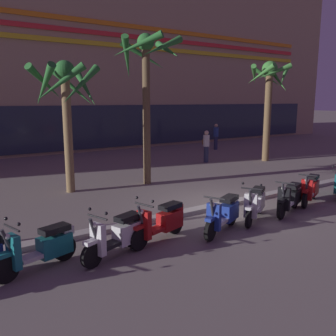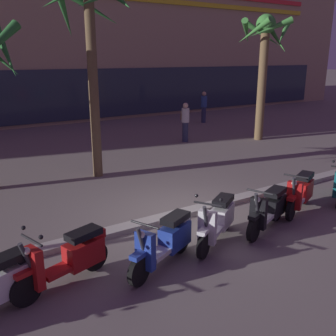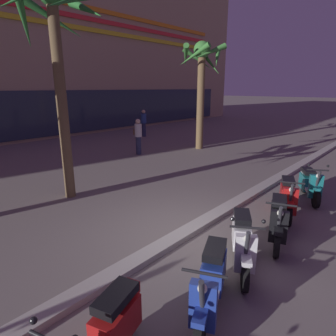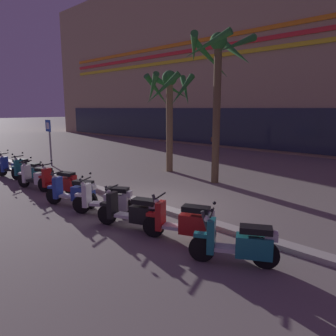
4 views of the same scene
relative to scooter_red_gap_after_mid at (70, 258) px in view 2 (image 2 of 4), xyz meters
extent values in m
plane|color=slate|center=(3.19, 1.27, -0.45)|extent=(200.00, 200.00, 0.00)
cube|color=#ADA89E|center=(3.19, 1.26, -0.39)|extent=(60.00, 0.36, 0.12)
cylinder|color=black|center=(-0.79, -0.05, -0.19)|extent=(0.52, 0.27, 0.52)
cube|color=white|center=(-1.00, -0.12, -0.02)|extent=(0.75, 0.53, 0.44)
cube|color=black|center=(-0.98, -0.12, 0.33)|extent=(0.67, 0.48, 0.12)
cube|color=black|center=(-0.72, -0.02, 0.23)|extent=(0.29, 0.27, 0.16)
cylinder|color=black|center=(-0.78, -0.24, -0.19)|extent=(0.53, 0.25, 0.52)
cylinder|color=black|center=(0.49, 0.15, -0.19)|extent=(0.53, 0.25, 0.52)
cube|color=red|center=(-0.19, -0.06, -0.13)|extent=(0.66, 0.44, 0.08)
cube|color=red|center=(0.28, 0.08, -0.03)|extent=(0.74, 0.50, 0.43)
cube|color=black|center=(0.30, 0.09, 0.32)|extent=(0.66, 0.46, 0.12)
cube|color=red|center=(-0.60, -0.18, 0.10)|extent=(0.23, 0.37, 0.66)
cube|color=red|center=(-0.78, -0.24, 0.10)|extent=(0.35, 0.25, 0.08)
cylinder|color=#333338|center=(-0.68, -0.21, 0.25)|extent=(0.29, 0.15, 0.69)
cylinder|color=black|center=(-0.60, -0.18, 0.57)|extent=(0.20, 0.55, 0.04)
sphere|color=white|center=(-0.70, -0.21, 0.43)|extent=(0.12, 0.12, 0.12)
cube|color=red|center=(0.57, 0.17, 0.22)|extent=(0.29, 0.26, 0.16)
sphere|color=black|center=(-0.51, -0.41, 0.69)|extent=(0.07, 0.07, 0.07)
sphere|color=black|center=(-0.65, 0.05, 0.69)|extent=(0.07, 0.07, 0.07)
cylinder|color=black|center=(0.92, -0.70, -0.19)|extent=(0.52, 0.30, 0.52)
cylinder|color=black|center=(2.13, -0.15, -0.19)|extent=(0.52, 0.30, 0.52)
cube|color=silver|center=(1.48, -0.45, -0.13)|extent=(0.66, 0.50, 0.08)
cube|color=#233D9E|center=(1.93, -0.24, -0.02)|extent=(0.75, 0.57, 0.44)
cube|color=black|center=(1.95, -0.24, 0.34)|extent=(0.67, 0.52, 0.12)
cube|color=#233D9E|center=(1.09, -0.62, 0.10)|extent=(0.27, 0.37, 0.66)
cube|color=#233D9E|center=(0.92, -0.70, 0.10)|extent=(0.36, 0.28, 0.08)
cylinder|color=#333338|center=(1.01, -0.66, 0.25)|extent=(0.29, 0.18, 0.69)
cylinder|color=black|center=(1.09, -0.62, 0.57)|extent=(0.27, 0.53, 0.04)
sphere|color=white|center=(0.99, -0.67, 0.43)|extent=(0.12, 0.12, 0.12)
cube|color=silver|center=(2.21, -0.12, 0.24)|extent=(0.30, 0.28, 0.16)
cylinder|color=black|center=(2.36, -0.56, -0.19)|extent=(0.50, 0.36, 0.52)
cylinder|color=black|center=(3.49, 0.13, -0.19)|extent=(0.50, 0.36, 0.52)
cube|color=white|center=(2.88, -0.25, -0.13)|extent=(0.66, 0.55, 0.08)
cube|color=white|center=(3.30, 0.01, -0.03)|extent=(0.75, 0.63, 0.43)
cube|color=black|center=(3.32, 0.02, 0.32)|extent=(0.67, 0.57, 0.12)
cube|color=white|center=(2.52, -0.47, 0.10)|extent=(0.30, 0.36, 0.66)
cube|color=white|center=(2.36, -0.56, 0.10)|extent=(0.36, 0.30, 0.08)
cylinder|color=#333338|center=(2.45, -0.51, 0.25)|extent=(0.28, 0.21, 0.69)
cylinder|color=black|center=(2.52, -0.47, 0.57)|extent=(0.33, 0.50, 0.04)
sphere|color=white|center=(2.43, -0.52, 0.43)|extent=(0.12, 0.12, 0.12)
cube|color=white|center=(3.56, 0.17, 0.22)|extent=(0.31, 0.30, 0.16)
sphere|color=black|center=(2.66, -0.66, 0.69)|extent=(0.07, 0.07, 0.07)
sphere|color=black|center=(2.41, -0.25, 0.69)|extent=(0.07, 0.07, 0.07)
cylinder|color=black|center=(3.65, -0.58, -0.19)|extent=(0.52, 0.28, 0.52)
cylinder|color=black|center=(4.87, -0.11, -0.19)|extent=(0.52, 0.28, 0.52)
cube|color=silver|center=(4.21, -0.36, -0.13)|extent=(0.66, 0.48, 0.08)
cube|color=black|center=(4.66, -0.19, -0.04)|extent=(0.75, 0.54, 0.42)
cube|color=black|center=(4.68, -0.18, 0.30)|extent=(0.67, 0.50, 0.12)
cube|color=black|center=(3.81, -0.51, 0.10)|extent=(0.25, 0.37, 0.66)
cube|color=black|center=(3.65, -0.58, 0.10)|extent=(0.36, 0.26, 0.08)
cylinder|color=#333338|center=(3.74, -0.54, 0.25)|extent=(0.29, 0.17, 0.69)
cylinder|color=black|center=(3.81, -0.51, 0.57)|extent=(0.24, 0.54, 0.04)
sphere|color=white|center=(3.72, -0.55, 0.43)|extent=(0.12, 0.12, 0.12)
cube|color=silver|center=(4.94, -0.08, 0.20)|extent=(0.30, 0.27, 0.16)
cylinder|color=black|center=(5.12, -0.29, -0.19)|extent=(0.52, 0.30, 0.52)
cylinder|color=black|center=(6.24, 0.20, -0.19)|extent=(0.52, 0.30, 0.52)
cube|color=silver|center=(5.63, -0.06, -0.13)|extent=(0.66, 0.50, 0.08)
cube|color=red|center=(6.04, 0.11, -0.01)|extent=(0.75, 0.56, 0.45)
cube|color=black|center=(6.06, 0.12, 0.35)|extent=(0.67, 0.51, 0.12)
cube|color=red|center=(5.28, -0.22, 0.10)|extent=(0.26, 0.37, 0.66)
cube|color=red|center=(5.12, -0.29, 0.10)|extent=(0.36, 0.27, 0.08)
cylinder|color=#333338|center=(5.21, -0.25, 0.25)|extent=(0.29, 0.18, 0.69)
cylinder|color=black|center=(5.28, -0.22, 0.57)|extent=(0.26, 0.53, 0.04)
sphere|color=white|center=(5.19, -0.26, 0.43)|extent=(0.12, 0.12, 0.12)
cube|color=silver|center=(6.32, 0.23, 0.25)|extent=(0.30, 0.28, 0.16)
sphere|color=black|center=(6.75, -0.15, 0.69)|extent=(0.07, 0.07, 0.07)
cylinder|color=brown|center=(2.72, 5.35, 2.29)|extent=(0.30, 0.30, 5.49)
cone|color=#286B2D|center=(3.03, 6.14, 4.65)|extent=(1.82, 0.95, 1.22)
cone|color=#286B2D|center=(2.11, 5.73, 4.46)|extent=(1.11, 1.52, 1.55)
cylinder|color=brown|center=(11.08, 6.57, 2.03)|extent=(0.38, 0.38, 4.97)
sphere|color=#3D8438|center=(11.08, 6.57, 4.52)|extent=(0.83, 0.83, 0.83)
cone|color=#3D8438|center=(11.72, 6.53, 3.99)|extent=(0.38, 1.48, 1.46)
cone|color=#3D8438|center=(11.55, 7.16, 4.15)|extent=(1.47, 1.25, 1.19)
cone|color=#3D8438|center=(10.57, 7.19, 4.23)|extent=(1.51, 1.32, 1.04)
cone|color=#3D8438|center=(10.30, 6.47, 4.20)|extent=(0.50, 1.73, 1.09)
cone|color=#3D8438|center=(10.64, 5.87, 4.30)|extent=(1.64, 1.18, 0.91)
cone|color=#3D8438|center=(11.46, 5.91, 4.15)|extent=(1.59, 1.07, 1.17)
cone|color=#286B2D|center=(0.44, 5.84, 3.35)|extent=(0.41, 1.68, 1.52)
cylinder|color=#2D3351|center=(11.83, 11.63, -0.01)|extent=(0.26, 0.26, 0.89)
cylinder|color=#2D4C8C|center=(11.83, 11.63, 0.75)|extent=(0.34, 0.34, 0.63)
sphere|color=tan|center=(11.83, 11.63, 1.19)|extent=(0.24, 0.24, 0.24)
cylinder|color=#2D3351|center=(7.97, 7.99, -0.02)|extent=(0.26, 0.26, 0.87)
cylinder|color=silver|center=(7.97, 7.99, 0.73)|extent=(0.34, 0.34, 0.62)
sphere|color=beige|center=(7.97, 7.99, 1.16)|extent=(0.24, 0.24, 0.24)
cube|color=brown|center=(7.99, 8.21, 0.64)|extent=(0.17, 0.13, 0.28)
camera|label=1|loc=(-4.47, -6.96, 2.88)|focal=38.52mm
camera|label=2|loc=(-1.66, -5.60, 3.19)|focal=40.63mm
camera|label=3|loc=(-1.44, -2.28, 2.73)|focal=30.77mm
camera|label=4|loc=(10.44, -5.19, 2.54)|focal=34.66mm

